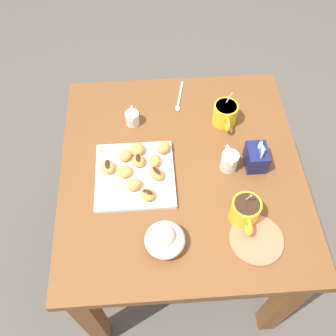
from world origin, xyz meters
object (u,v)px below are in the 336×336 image
object	(u,v)px
coffee_mug_yellow_left	(225,114)
saucer_coral_left	(256,240)
pastry_plate_square	(135,175)
beignet_7	(137,149)
beignet_1	(134,185)
beignet_8	(124,172)
coffee_mug_yellow_right	(245,211)
beignet_2	(138,161)
chocolate_sauce_pitcher	(132,117)
beignet_6	(148,195)
beignet_9	(157,174)
beignet_5	(155,161)
dining_table	(181,188)
cream_pitcher_white	(229,160)
beignet_4	(125,156)
beignet_3	(108,166)
ice_cream_bowl	(165,239)
sugar_caddy	(256,158)
beignet_0	(163,148)

from	to	relation	value
coffee_mug_yellow_left	saucer_coral_left	bearing A→B (deg)	3.29
pastry_plate_square	beignet_7	world-z (taller)	beignet_7
beignet_1	beignet_8	size ratio (longest dim) A/B	0.98
beignet_1	beignet_8	xyz separation A→B (m)	(-0.06, -0.03, -0.00)
coffee_mug_yellow_right	beignet_8	xyz separation A→B (m)	(-0.19, -0.38, -0.02)
beignet_2	beignet_8	size ratio (longest dim) A/B	0.91
chocolate_sauce_pitcher	beignet_8	xyz separation A→B (m)	(0.24, -0.03, -0.00)
beignet_7	beignet_8	bearing A→B (deg)	-26.86
beignet_6	beignet_9	size ratio (longest dim) A/B	0.92
coffee_mug_yellow_left	beignet_1	distance (m)	0.45
coffee_mug_yellow_left	beignet_5	xyz separation A→B (m)	(0.19, -0.28, -0.01)
coffee_mug_yellow_right	beignet_6	xyz separation A→B (m)	(-0.09, -0.30, -0.02)
pastry_plate_square	beignet_8	distance (m)	0.04
dining_table	cream_pitcher_white	xyz separation A→B (m)	(0.01, 0.16, 0.18)
beignet_9	beignet_4	bearing A→B (deg)	-128.41
coffee_mug_yellow_left	pastry_plate_square	bearing A→B (deg)	-56.59
beignet_4	beignet_7	bearing A→B (deg)	120.84
beignet_5	beignet_8	bearing A→B (deg)	-72.22
beignet_1	beignet_5	world-z (taller)	beignet_1
saucer_coral_left	beignet_8	xyz separation A→B (m)	(-0.27, -0.41, 0.03)
saucer_coral_left	coffee_mug_yellow_left	bearing A→B (deg)	-176.71
beignet_3	beignet_4	xyz separation A→B (m)	(-0.04, 0.06, 0.00)
saucer_coral_left	beignet_7	world-z (taller)	beignet_7
ice_cream_bowl	beignet_1	world-z (taller)	ice_cream_bowl
beignet_1	beignet_4	xyz separation A→B (m)	(-0.12, -0.03, -0.00)
beignet_2	sugar_caddy	bearing A→B (deg)	87.04
beignet_5	saucer_coral_left	bearing A→B (deg)	45.27
beignet_1	beignet_7	size ratio (longest dim) A/B	0.99
beignet_4	beignet_2	bearing A→B (deg)	60.84
dining_table	beignet_8	distance (m)	0.26
beignet_0	beignet_1	distance (m)	0.18
saucer_coral_left	beignet_2	xyz separation A→B (m)	(-0.31, -0.36, 0.03)
beignet_1	beignet_7	distance (m)	0.15
saucer_coral_left	beignet_6	size ratio (longest dim) A/B	3.38
beignet_6	beignet_2	bearing A→B (deg)	-168.62
coffee_mug_yellow_right	beignet_1	size ratio (longest dim) A/B	2.61
coffee_mug_yellow_left	beignet_6	bearing A→B (deg)	-43.34
beignet_5	beignet_9	size ratio (longest dim) A/B	0.95
beignet_8	chocolate_sauce_pitcher	bearing A→B (deg)	172.64
coffee_mug_yellow_right	chocolate_sauce_pitcher	xyz separation A→B (m)	(-0.43, -0.35, -0.02)
saucer_coral_left	pastry_plate_square	bearing A→B (deg)	-125.12
ice_cream_bowl	beignet_4	xyz separation A→B (m)	(-0.32, -0.12, -0.01)
beignet_3	beignet_5	distance (m)	0.16
dining_table	beignet_2	distance (m)	0.23
cream_pitcher_white	beignet_7	size ratio (longest dim) A/B	1.91
beignet_3	beignet_4	size ratio (longest dim) A/B	1.10
coffee_mug_yellow_left	beignet_5	distance (m)	0.33
coffee_mug_yellow_right	saucer_coral_left	xyz separation A→B (m)	(0.08, 0.03, -0.04)
beignet_3	beignet_7	xyz separation A→B (m)	(-0.07, 0.10, 0.00)
ice_cream_bowl	beignet_2	distance (m)	0.31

